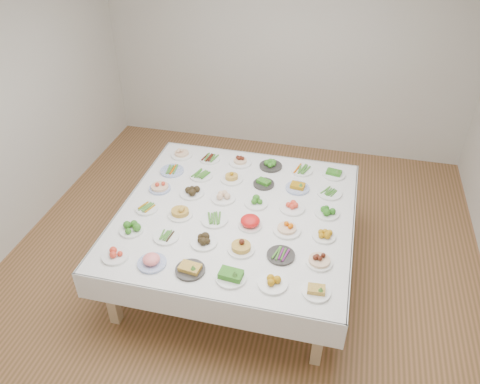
% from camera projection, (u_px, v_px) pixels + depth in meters
% --- Properties ---
extents(room_envelope, '(5.02, 5.02, 2.81)m').
position_uv_depth(room_envelope, '(244.00, 100.00, 3.98)').
color(room_envelope, '#94603D').
rests_on(room_envelope, ground).
extents(display_table, '(2.23, 2.23, 0.75)m').
position_uv_depth(display_table, '(236.00, 217.00, 4.52)').
color(display_table, white).
rests_on(display_table, ground).
extents(dish_0, '(0.23, 0.23, 0.09)m').
position_uv_depth(dish_0, '(115.00, 254.00, 3.96)').
color(dish_0, white).
rests_on(dish_0, display_table).
extents(dish_1, '(0.24, 0.24, 0.12)m').
position_uv_depth(dish_1, '(151.00, 259.00, 3.88)').
color(dish_1, '#4C66B2').
rests_on(dish_1, display_table).
extents(dish_2, '(0.24, 0.24, 0.11)m').
position_uv_depth(dish_2, '(190.00, 267.00, 3.82)').
color(dish_2, '#2C2A27').
rests_on(dish_2, display_table).
extents(dish_3, '(0.25, 0.25, 0.12)m').
position_uv_depth(dish_3, '(231.00, 274.00, 3.75)').
color(dish_3, white).
rests_on(dish_3, display_table).
extents(dish_4, '(0.24, 0.24, 0.09)m').
position_uv_depth(dish_4, '(273.00, 282.00, 3.70)').
color(dish_4, white).
rests_on(dish_4, display_table).
extents(dish_5, '(0.22, 0.22, 0.09)m').
position_uv_depth(dish_5, '(316.00, 290.00, 3.63)').
color(dish_5, white).
rests_on(dish_5, display_table).
extents(dish_6, '(0.21, 0.21, 0.10)m').
position_uv_depth(dish_6, '(131.00, 228.00, 4.23)').
color(dish_6, white).
rests_on(dish_6, display_table).
extents(dish_7, '(0.22, 0.22, 0.05)m').
position_uv_depth(dish_7, '(166.00, 236.00, 4.17)').
color(dish_7, white).
rests_on(dish_7, display_table).
extents(dish_8, '(0.24, 0.24, 0.11)m').
position_uv_depth(dish_8, '(204.00, 239.00, 4.09)').
color(dish_8, white).
rests_on(dish_8, display_table).
extents(dish_9, '(0.23, 0.23, 0.15)m').
position_uv_depth(dish_9, '(241.00, 244.00, 4.00)').
color(dish_9, white).
rests_on(dish_9, display_table).
extents(dish_10, '(0.24, 0.24, 0.05)m').
position_uv_depth(dish_10, '(281.00, 255.00, 3.97)').
color(dish_10, '#2C2A27').
rests_on(dish_10, display_table).
extents(dish_11, '(0.24, 0.24, 0.13)m').
position_uv_depth(dish_11, '(320.00, 258.00, 3.88)').
color(dish_11, white).
rests_on(dish_11, display_table).
extents(dish_12, '(0.22, 0.22, 0.05)m').
position_uv_depth(dish_12, '(147.00, 208.00, 4.50)').
color(dish_12, white).
rests_on(dish_12, display_table).
extents(dish_13, '(0.23, 0.23, 0.13)m').
position_uv_depth(dish_13, '(180.00, 211.00, 4.40)').
color(dish_13, white).
rests_on(dish_13, display_table).
extents(dish_14, '(0.25, 0.25, 0.06)m').
position_uv_depth(dish_14, '(214.00, 219.00, 4.36)').
color(dish_14, white).
rests_on(dish_14, display_table).
extents(dish_15, '(0.22, 0.22, 0.13)m').
position_uv_depth(dish_15, '(250.00, 221.00, 4.27)').
color(dish_15, white).
rests_on(dish_15, display_table).
extents(dish_16, '(0.25, 0.25, 0.13)m').
position_uv_depth(dish_16, '(287.00, 226.00, 4.21)').
color(dish_16, white).
rests_on(dish_16, display_table).
extents(dish_17, '(0.21, 0.21, 0.09)m').
position_uv_depth(dish_17, '(324.00, 234.00, 4.16)').
color(dish_17, white).
rests_on(dish_17, display_table).
extents(dish_18, '(0.23, 0.23, 0.12)m').
position_uv_depth(dish_18, '(160.00, 185.00, 4.75)').
color(dish_18, '#4C66B2').
rests_on(dish_18, display_table).
extents(dish_19, '(0.24, 0.24, 0.12)m').
position_uv_depth(dish_19, '(192.00, 190.00, 4.68)').
color(dish_19, white).
rests_on(dish_19, display_table).
extents(dish_20, '(0.24, 0.24, 0.10)m').
position_uv_depth(dish_20, '(223.00, 196.00, 4.62)').
color(dish_20, white).
rests_on(dish_20, display_table).
extents(dish_21, '(0.22, 0.22, 0.10)m').
position_uv_depth(dish_21, '(256.00, 201.00, 4.55)').
color(dish_21, white).
rests_on(dish_21, display_table).
extents(dish_22, '(0.24, 0.24, 0.10)m').
position_uv_depth(dish_22, '(292.00, 206.00, 4.50)').
color(dish_22, white).
rests_on(dish_22, display_table).
extents(dish_23, '(0.23, 0.23, 0.11)m').
position_uv_depth(dish_23, '(327.00, 210.00, 4.43)').
color(dish_23, white).
rests_on(dish_23, display_table).
extents(dish_24, '(0.26, 0.25, 0.06)m').
position_uv_depth(dish_24, '(172.00, 170.00, 5.03)').
color(dish_24, '#4C66B2').
rests_on(dish_24, display_table).
extents(dish_25, '(0.24, 0.24, 0.06)m').
position_uv_depth(dish_25, '(201.00, 175.00, 4.96)').
color(dish_25, white).
rests_on(dish_25, display_table).
extents(dish_26, '(0.23, 0.23, 0.13)m').
position_uv_depth(dish_26, '(232.00, 176.00, 4.88)').
color(dish_26, white).
rests_on(dish_26, display_table).
extents(dish_27, '(0.21, 0.21, 0.09)m').
position_uv_depth(dish_27, '(264.00, 182.00, 4.83)').
color(dish_27, '#2C2A27').
rests_on(dish_27, display_table).
extents(dish_28, '(0.24, 0.24, 0.10)m').
position_uv_depth(dish_28, '(298.00, 186.00, 4.76)').
color(dish_28, '#4C66B2').
rests_on(dish_28, display_table).
extents(dish_29, '(0.25, 0.25, 0.05)m').
position_uv_depth(dish_29, '(329.00, 192.00, 4.70)').
color(dish_29, white).
rests_on(dish_29, display_table).
extents(dish_30, '(0.24, 0.24, 0.13)m').
position_uv_depth(dish_30, '(182.00, 151.00, 5.28)').
color(dish_30, white).
rests_on(dish_30, display_table).
extents(dish_31, '(0.22, 0.22, 0.05)m').
position_uv_depth(dish_31, '(210.00, 158.00, 5.23)').
color(dish_31, white).
rests_on(dish_31, display_table).
extents(dish_32, '(0.24, 0.24, 0.13)m').
position_uv_depth(dish_32, '(240.00, 159.00, 5.15)').
color(dish_32, white).
rests_on(dish_32, display_table).
extents(dish_33, '(0.24, 0.24, 0.11)m').
position_uv_depth(dish_33, '(271.00, 163.00, 5.09)').
color(dish_33, '#2C2A27').
rests_on(dish_33, display_table).
extents(dish_34, '(0.23, 0.23, 0.06)m').
position_uv_depth(dish_34, '(302.00, 170.00, 5.03)').
color(dish_34, white).
rests_on(dish_34, display_table).
extents(dish_35, '(0.24, 0.24, 0.10)m').
position_uv_depth(dish_35, '(334.00, 172.00, 4.97)').
color(dish_35, white).
rests_on(dish_35, display_table).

